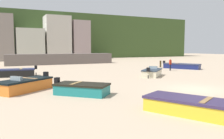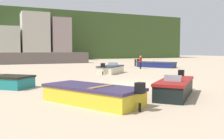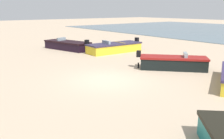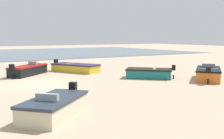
{
  "view_description": "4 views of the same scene",
  "coord_description": "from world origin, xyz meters",
  "px_view_note": "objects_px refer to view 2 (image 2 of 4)",
  "views": [
    {
      "loc": [
        -12.6,
        -12.32,
        3.07
      ],
      "look_at": [
        -1.96,
        10.26,
        0.67
      ],
      "focal_mm": 36.64,
      "sensor_mm": 36.0,
      "label": 1
    },
    {
      "loc": [
        -8.38,
        -14.44,
        2.2
      ],
      "look_at": [
        -0.76,
        2.24,
        0.83
      ],
      "focal_mm": 40.31,
      "sensor_mm": 36.0,
      "label": 2
    },
    {
      "loc": [
        -10.08,
        7.48,
        3.68
      ],
      "look_at": [
        0.06,
        -0.37,
        0.51
      ],
      "focal_mm": 39.0,
      "sensor_mm": 36.0,
      "label": 3
    },
    {
      "loc": [
        5.34,
        18.22,
        3.18
      ],
      "look_at": [
        -5.54,
        0.55,
        0.7
      ],
      "focal_mm": 43.99,
      "sensor_mm": 36.0,
      "label": 4
    }
  ],
  "objects_px": {
    "boat_black_0": "(175,88)",
    "boat_cream_1": "(111,69)",
    "boat_yellow_7": "(92,94)",
    "mooring_post_near_water": "(135,63)",
    "beach_walker_foreground": "(141,61)",
    "boat_teal_8": "(3,81)",
    "boat_navy_6": "(156,64)"
  },
  "relations": [
    {
      "from": "boat_black_0",
      "to": "boat_cream_1",
      "type": "relative_size",
      "value": 1.09
    },
    {
      "from": "boat_yellow_7",
      "to": "mooring_post_near_water",
      "type": "bearing_deg",
      "value": 28.6
    },
    {
      "from": "boat_cream_1",
      "to": "boat_yellow_7",
      "type": "bearing_deg",
      "value": -70.74
    },
    {
      "from": "boat_black_0",
      "to": "beach_walker_foreground",
      "type": "height_order",
      "value": "beach_walker_foreground"
    },
    {
      "from": "boat_teal_8",
      "to": "mooring_post_near_water",
      "type": "distance_m",
      "value": 23.2
    },
    {
      "from": "boat_teal_8",
      "to": "mooring_post_near_water",
      "type": "bearing_deg",
      "value": 173.57
    },
    {
      "from": "boat_cream_1",
      "to": "boat_navy_6",
      "type": "distance_m",
      "value": 10.69
    },
    {
      "from": "boat_black_0",
      "to": "mooring_post_near_water",
      "type": "distance_m",
      "value": 23.87
    },
    {
      "from": "boat_black_0",
      "to": "boat_navy_6",
      "type": "bearing_deg",
      "value": -74.69
    },
    {
      "from": "boat_teal_8",
      "to": "mooring_post_near_water",
      "type": "xyz_separation_m",
      "value": [
        17.7,
        14.99,
        0.13
      ]
    },
    {
      "from": "boat_yellow_7",
      "to": "mooring_post_near_water",
      "type": "xyz_separation_m",
      "value": [
        14.41,
        21.49,
        0.13
      ]
    },
    {
      "from": "boat_cream_1",
      "to": "boat_teal_8",
      "type": "relative_size",
      "value": 0.99
    },
    {
      "from": "boat_cream_1",
      "to": "mooring_post_near_water",
      "type": "bearing_deg",
      "value": 95.18
    },
    {
      "from": "boat_navy_6",
      "to": "mooring_post_near_water",
      "type": "distance_m",
      "value": 3.62
    },
    {
      "from": "boat_yellow_7",
      "to": "beach_walker_foreground",
      "type": "bearing_deg",
      "value": 25.88
    },
    {
      "from": "beach_walker_foreground",
      "to": "mooring_post_near_water",
      "type": "bearing_deg",
      "value": 25.6
    },
    {
      "from": "mooring_post_near_water",
      "to": "boat_navy_6",
      "type": "bearing_deg",
      "value": -70.57
    },
    {
      "from": "boat_cream_1",
      "to": "mooring_post_near_water",
      "type": "distance_m",
      "value": 11.97
    },
    {
      "from": "boat_navy_6",
      "to": "mooring_post_near_water",
      "type": "height_order",
      "value": "boat_navy_6"
    },
    {
      "from": "boat_navy_6",
      "to": "mooring_post_near_water",
      "type": "xyz_separation_m",
      "value": [
        -1.2,
        3.41,
        0.12
      ]
    },
    {
      "from": "beach_walker_foreground",
      "to": "boat_yellow_7",
      "type": "bearing_deg",
      "value": -168.01
    },
    {
      "from": "boat_teal_8",
      "to": "boat_black_0",
      "type": "bearing_deg",
      "value": 92.04
    },
    {
      "from": "boat_cream_1",
      "to": "boat_navy_6",
      "type": "height_order",
      "value": "boat_cream_1"
    },
    {
      "from": "boat_black_0",
      "to": "mooring_post_near_water",
      "type": "relative_size",
      "value": 3.85
    },
    {
      "from": "boat_navy_6",
      "to": "boat_black_0",
      "type": "bearing_deg",
      "value": 27.44
    },
    {
      "from": "boat_teal_8",
      "to": "beach_walker_foreground",
      "type": "xyz_separation_m",
      "value": [
        15.67,
        10.19,
        0.57
      ]
    },
    {
      "from": "boat_navy_6",
      "to": "mooring_post_near_water",
      "type": "bearing_deg",
      "value": -101.07
    },
    {
      "from": "boat_cream_1",
      "to": "boat_yellow_7",
      "type": "height_order",
      "value": "boat_cream_1"
    },
    {
      "from": "boat_navy_6",
      "to": "boat_teal_8",
      "type": "xyz_separation_m",
      "value": [
        -18.9,
        -11.58,
        -0.01
      ]
    },
    {
      "from": "beach_walker_foreground",
      "to": "boat_cream_1",
      "type": "bearing_deg",
      "value": 173.84
    },
    {
      "from": "boat_yellow_7",
      "to": "boat_cream_1",
      "type": "bearing_deg",
      "value": 35.06
    },
    {
      "from": "mooring_post_near_water",
      "to": "beach_walker_foreground",
      "type": "relative_size",
      "value": 0.63
    }
  ]
}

